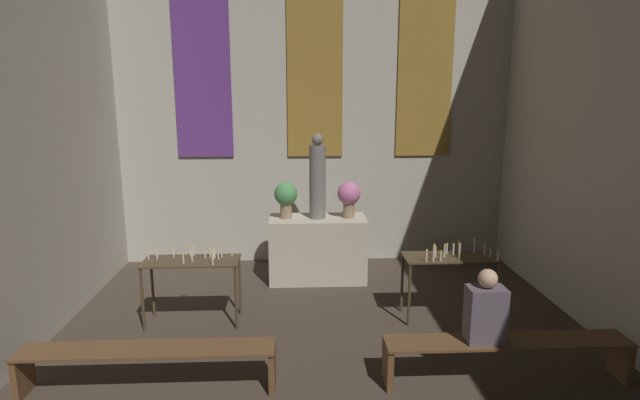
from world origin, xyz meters
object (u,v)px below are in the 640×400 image
at_px(pew_back_right, 507,350).
at_px(statue, 317,179).
at_px(flower_vase_right, 349,196).
at_px(pew_back_left, 148,359).
at_px(candle_rack_left, 192,268).
at_px(person_seated, 486,310).
at_px(candle_rack_right, 450,264).
at_px(altar, 318,249).
at_px(flower_vase_left, 286,196).

bearing_deg(pew_back_right, statue, 120.82).
xyz_separation_m(flower_vase_right, pew_back_left, (-2.21, -2.92, -0.98)).
bearing_deg(candle_rack_left, pew_back_right, -23.83).
bearing_deg(person_seated, candle_rack_left, 154.55).
relative_size(candle_rack_right, person_seated, 1.60).
bearing_deg(statue, flower_vase_right, -0.00).
distance_m(altar, statue, 1.08).
height_order(altar, pew_back_right, altar).
xyz_separation_m(pew_back_left, pew_back_right, (3.48, 0.00, 0.00)).
bearing_deg(pew_back_left, altar, 59.18).
bearing_deg(altar, pew_back_right, -59.18).
xyz_separation_m(statue, candle_rack_right, (1.61, -1.45, -0.86)).
bearing_deg(pew_back_left, statue, 59.18).
distance_m(altar, pew_back_left, 3.40).
bearing_deg(pew_back_right, flower_vase_right, 113.46).
bearing_deg(candle_rack_right, pew_back_left, -156.31).
xyz_separation_m(flower_vase_left, pew_back_left, (-1.27, -2.92, -0.98)).
distance_m(flower_vase_right, person_seated, 3.14).
height_order(candle_rack_left, pew_back_left, candle_rack_left).
bearing_deg(person_seated, altar, 117.22).
distance_m(candle_rack_right, person_seated, 1.48).
relative_size(candle_rack_right, pew_back_right, 0.48).
bearing_deg(candle_rack_left, pew_back_left, -95.28).
relative_size(flower_vase_right, candle_rack_left, 0.47).
xyz_separation_m(statue, candle_rack_left, (-1.60, -1.44, -0.86)).
distance_m(altar, candle_rack_right, 2.18).
bearing_deg(candle_rack_left, candle_rack_right, -0.11).
xyz_separation_m(candle_rack_right, pew_back_right, (0.13, -1.47, -0.37)).
bearing_deg(candle_rack_left, altar, 41.92).
xyz_separation_m(flower_vase_left, pew_back_right, (2.21, -2.92, -0.98)).
bearing_deg(candle_rack_right, flower_vase_right, 128.19).
bearing_deg(person_seated, flower_vase_right, 109.37).
bearing_deg(statue, pew_back_right, -59.18).
height_order(statue, flower_vase_left, statue).
bearing_deg(flower_vase_right, statue, 180.00).
relative_size(altar, pew_back_right, 0.60).
bearing_deg(flower_vase_right, person_seated, -70.63).
relative_size(pew_back_left, person_seated, 3.30).
bearing_deg(flower_vase_left, flower_vase_right, 0.00).
xyz_separation_m(altar, flower_vase_right, (0.47, 0.00, 0.82)).
distance_m(statue, candle_rack_right, 2.33).
relative_size(statue, candle_rack_right, 1.09).
height_order(candle_rack_left, pew_back_right, candle_rack_left).
distance_m(altar, flower_vase_right, 0.95).
relative_size(pew_back_right, person_seated, 3.30).
distance_m(pew_back_left, pew_back_right, 3.48).
height_order(pew_back_left, person_seated, person_seated).
distance_m(candle_rack_left, candle_rack_right, 3.22).
relative_size(pew_back_left, pew_back_right, 1.00).
distance_m(flower_vase_left, candle_rack_right, 2.61).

